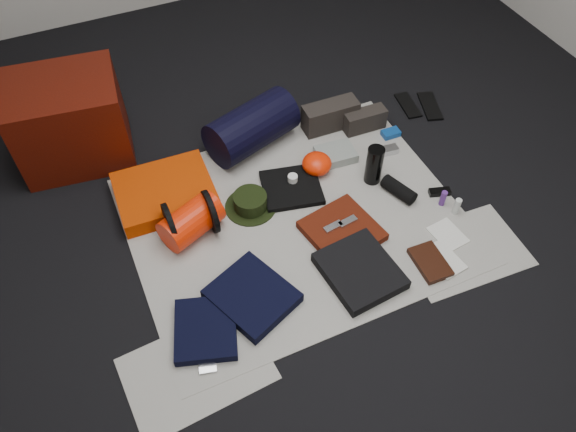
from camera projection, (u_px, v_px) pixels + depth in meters
name	position (u px, v px, depth m)	size (l,w,h in m)	color
floor	(296.00, 221.00, 2.81)	(4.50, 4.50, 0.02)	black
newspaper_mat	(296.00, 220.00, 2.80)	(1.60, 1.30, 0.01)	beige
newspaper_sheet_front_left	(197.00, 369.00, 2.30)	(0.58, 0.40, 0.00)	beige
newspaper_sheet_front_right	(463.00, 250.00, 2.68)	(0.58, 0.40, 0.00)	beige
red_cabinet	(70.00, 121.00, 2.93)	(0.55, 0.46, 0.46)	#480E05
sleeping_pad	(165.00, 192.00, 2.86)	(0.48, 0.39, 0.09)	#C63602
stuff_sack	(191.00, 221.00, 2.68)	(0.17, 0.17, 0.29)	red
sack_strap_left	(170.00, 225.00, 2.64)	(0.22, 0.22, 0.03)	black
sack_strap_right	(211.00, 212.00, 2.69)	(0.22, 0.22, 0.03)	black
navy_duffel	(252.00, 127.00, 3.04)	(0.26, 0.26, 0.49)	black
boonie_brim	(251.00, 206.00, 2.85)	(0.26, 0.26, 0.01)	black
boonie_crown	(250.00, 201.00, 2.82)	(0.17, 0.17, 0.07)	black
hiking_boot_left	(330.00, 116.00, 3.18)	(0.32, 0.12, 0.16)	#2B2521
hiking_boot_right	(365.00, 120.00, 3.18)	(0.24, 0.09, 0.12)	#2B2521
flip_flop_left	(408.00, 105.00, 3.36)	(0.09, 0.23, 0.01)	black
flip_flop_right	(430.00, 106.00, 3.35)	(0.09, 0.25, 0.01)	black
trousers_navy_a	(206.00, 329.00, 2.38)	(0.26, 0.30, 0.05)	black
trousers_navy_b	(252.00, 296.00, 2.48)	(0.30, 0.35, 0.05)	black
trousers_charcoal	(360.00, 271.00, 2.57)	(0.31, 0.35, 0.06)	black
black_tshirt	(292.00, 188.00, 2.91)	(0.30, 0.28, 0.03)	black
red_shirt	(342.00, 231.00, 2.73)	(0.32, 0.32, 0.04)	#4D1508
orange_stuff_sack	(317.00, 164.00, 2.97)	(0.16, 0.16, 0.10)	red
first_aid_pouch	(336.00, 154.00, 3.06)	(0.21, 0.15, 0.05)	gray
water_bottle	(374.00, 165.00, 2.89)	(0.09, 0.09, 0.22)	black
speaker	(399.00, 190.00, 2.88)	(0.07, 0.07, 0.19)	black
compact_camera	(390.00, 150.00, 3.09)	(0.09, 0.05, 0.04)	silver
cyan_case	(391.00, 133.00, 3.18)	(0.10, 0.06, 0.03)	navy
toiletry_purple	(443.00, 198.00, 2.83)	(0.03, 0.03, 0.09)	#54277E
toiletry_clear	(457.00, 206.00, 2.79)	(0.03, 0.03, 0.10)	silver
paperback_book	(430.00, 262.00, 2.61)	(0.13, 0.21, 0.03)	black
map_booklet	(443.00, 259.00, 2.64)	(0.13, 0.19, 0.01)	silver
map_printout	(448.00, 235.00, 2.73)	(0.13, 0.17, 0.01)	silver
sunglasses	(439.00, 192.00, 2.90)	(0.11, 0.04, 0.03)	black
key_cluster	(208.00, 365.00, 2.30)	(0.07, 0.07, 0.01)	silver
tape_roll	(293.00, 178.00, 2.91)	(0.05, 0.05, 0.04)	white
energy_bar_a	(333.00, 227.00, 2.70)	(0.10, 0.04, 0.01)	silver
energy_bar_b	(348.00, 221.00, 2.73)	(0.10, 0.04, 0.01)	silver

